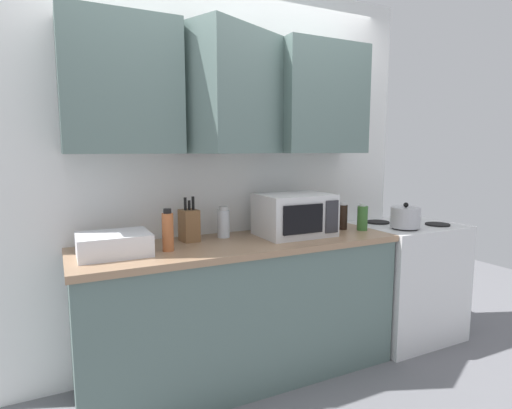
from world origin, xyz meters
TOP-DOWN VIEW (x-y plane):
  - wall_back_with_cabinets at (-0.00, -0.07)m, footprint 2.91×0.57m
  - counter_run at (0.00, -0.30)m, footprint 2.04×0.63m
  - stove_range at (1.40, -0.32)m, footprint 0.76×0.64m
  - kettle at (1.23, -0.46)m, footprint 0.21×0.21m
  - microwave at (0.40, -0.29)m, footprint 0.48×0.37m
  - dish_rack at (-0.76, -0.30)m, footprint 0.38×0.30m
  - knife_block at (-0.29, -0.15)m, footprint 0.11×0.13m
  - bottle_spice_jar at (-0.48, -0.34)m, footprint 0.06×0.06m
  - bottle_clear_tall at (-0.06, -0.14)m, footprint 0.08×0.08m
  - bottle_green_oil at (0.92, -0.36)m, footprint 0.07×0.07m
  - bottle_soy_dark at (0.82, -0.27)m, footprint 0.07×0.07m

SIDE VIEW (x-z plane):
  - counter_run at x=0.00m, z-range 0.00..0.90m
  - stove_range at x=1.40m, z-range 0.00..0.91m
  - dish_rack at x=-0.76m, z-range 0.90..1.02m
  - kettle at x=1.23m, z-range 0.89..1.08m
  - bottle_green_oil at x=0.92m, z-range 0.89..1.09m
  - bottle_soy_dark at x=0.82m, z-range 0.90..1.09m
  - bottle_clear_tall at x=-0.06m, z-range 0.89..1.10m
  - knife_block at x=-0.29m, z-range 0.86..1.15m
  - bottle_spice_jar at x=-0.48m, z-range 0.89..1.14m
  - microwave at x=0.40m, z-range 0.90..1.18m
  - wall_back_with_cabinets at x=0.00m, z-range 0.27..2.87m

